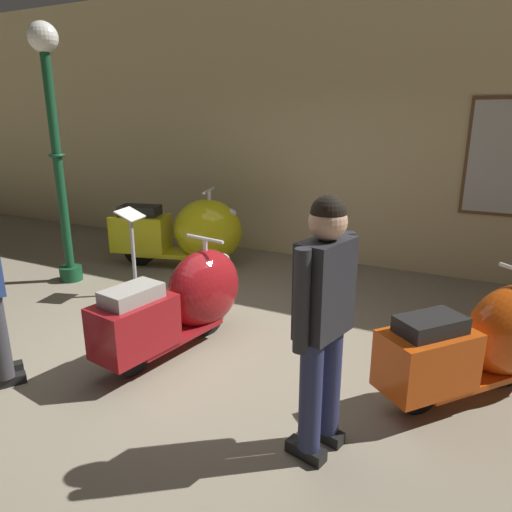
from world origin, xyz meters
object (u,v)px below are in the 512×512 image
at_px(scooter_0, 187,232).
at_px(scooter_1, 185,300).
at_px(scooter_2, 487,341).
at_px(info_stanchion, 134,260).
at_px(visitor_1, 324,312).
at_px(lamppost, 54,130).

relative_size(scooter_0, scooter_1, 1.15).
relative_size(scooter_1, scooter_2, 1.10).
relative_size(scooter_1, info_stanchion, 1.60).
height_order(scooter_0, scooter_1, scooter_0).
bearing_deg(visitor_1, scooter_2, -114.07).
bearing_deg(scooter_0, visitor_1, -59.56).
xyz_separation_m(scooter_0, lamppost, (-1.07, -1.11, 1.37)).
height_order(scooter_0, visitor_1, visitor_1).
bearing_deg(scooter_2, visitor_1, -177.81).
bearing_deg(scooter_2, lamppost, 124.47).
bearing_deg(visitor_1, lamppost, -8.89).
height_order(visitor_1, info_stanchion, visitor_1).
bearing_deg(lamppost, info_stanchion, -0.37).
bearing_deg(scooter_0, info_stanchion, -105.57).
distance_m(scooter_2, lamppost, 5.07).
distance_m(scooter_1, visitor_1, 1.83).
distance_m(lamppost, info_stanchion, 1.81).
distance_m(scooter_1, scooter_2, 2.50).
xyz_separation_m(scooter_2, visitor_1, (-0.90, -1.18, 0.51)).
distance_m(lamppost, visitor_1, 4.36).
bearing_deg(scooter_0, scooter_2, -38.38).
height_order(scooter_0, lamppost, lamppost).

